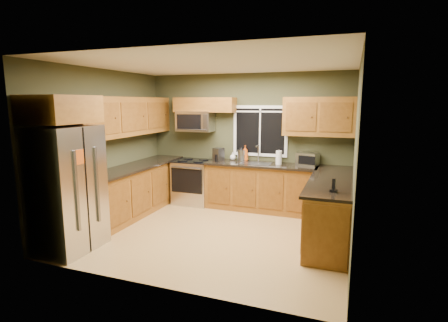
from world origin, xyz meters
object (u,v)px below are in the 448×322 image
Objects in this scene: kettle at (241,155)px; soap_bottle_c at (233,156)px; paper_towel_roll at (279,158)px; toaster_oven at (308,159)px; soap_bottle_b at (278,158)px; soap_bottle_a at (245,153)px; cordless_phone at (334,188)px; coffee_maker at (218,155)px; microwave at (195,121)px; refrigerator at (67,189)px; range at (193,181)px.

soap_bottle_c is at bearing 165.96° from kettle.
toaster_oven is at bearing 11.60° from paper_towel_roll.
soap_bottle_a is at bearing 180.00° from soap_bottle_b.
soap_bottle_c is (-0.95, 0.00, -0.02)m from soap_bottle_b.
toaster_oven is at bearing 106.47° from cordless_phone.
soap_bottle_c is at bearing 136.13° from cordless_phone.
coffee_maker is (-1.77, -0.14, 0.01)m from toaster_oven.
coffee_maker is at bearing -12.71° from microwave.
refrigerator is 3.35m from soap_bottle_c.
soap_bottle_a is at bearing 36.66° from kettle.
soap_bottle_a is (1.07, 0.23, 0.63)m from range.
refrigerator is 3.05m from coffee_maker.
kettle is 1.44× the size of soap_bottle_b.
refrigerator is 9.32× the size of soap_bottle_b.
soap_bottle_b is (1.75, 0.23, 0.57)m from range.
soap_bottle_a is 0.69m from soap_bottle_b.
refrigerator is at bearing -114.25° from coffee_maker.
soap_bottle_c is at bearing 43.02° from coffee_maker.
paper_towel_roll is (1.80, -0.10, -0.66)m from microwave.
microwave is at bearing -174.95° from soap_bottle_a.
soap_bottle_b is at bearing 10.56° from coffee_maker.
cordless_phone is (1.15, -2.02, -0.04)m from soap_bottle_b.
soap_bottle_c is (0.80, 0.09, -0.71)m from microwave.
soap_bottle_b is at bearing 3.08° from microwave.
toaster_oven is at bearing -3.77° from soap_bottle_a.
range is 2.15× the size of toaster_oven.
soap_bottle_a is at bearing 132.24° from cordless_phone.
kettle reaches higher than range.
microwave is 2.42m from toaster_oven.
coffee_maker is at bearing 142.43° from cordless_phone.
cordless_phone is at bearing -58.88° from paper_towel_roll.
refrigerator is 3.40m from kettle.
range is at bearing -163.93° from soap_bottle_c.
soap_bottle_c reaches higher than range.
kettle reaches higher than toaster_oven.
toaster_oven is 1.33m from kettle.
cordless_phone is (1.84, -2.02, -0.10)m from soap_bottle_a.
toaster_oven is at bearing 4.46° from coffee_maker.
microwave reaches higher than soap_bottle_b.
paper_towel_roll is at bearing 121.12° from cordless_phone.
soap_bottle_b is at bearing 7.50° from range.
range is 3.50× the size of coffee_maker.
microwave is 1.75× the size of toaster_oven.
microwave reaches higher than cordless_phone.
soap_bottle_a reaches higher than paper_towel_roll.
toaster_oven reaches higher than range.
kettle is 0.94× the size of paper_towel_roll.
toaster_oven is at bearing -1.44° from kettle.
soap_bottle_b is (0.75, 0.05, -0.03)m from kettle.
coffee_maker is at bearing 65.75° from refrigerator.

